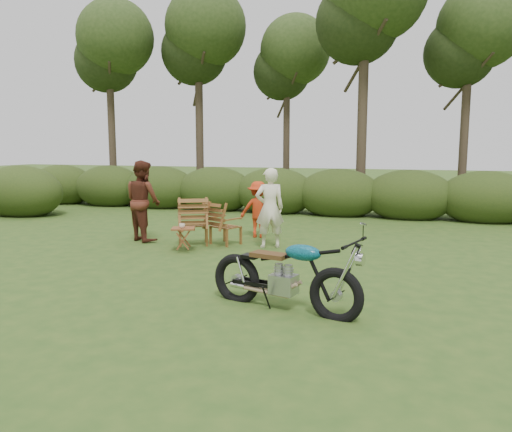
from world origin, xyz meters
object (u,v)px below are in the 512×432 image
(adult_a, at_px, (270,247))
(lawn_chair_left, at_px, (194,244))
(adult_b, at_px, (144,240))
(lawn_chair_right, at_px, (226,244))
(side_table, at_px, (183,240))
(cup, at_px, (182,226))
(motorcycle, at_px, (283,309))
(child, at_px, (258,237))

(adult_a, bearing_deg, lawn_chair_left, -21.78)
(adult_b, bearing_deg, lawn_chair_right, -146.30)
(side_table, height_order, cup, cup)
(cup, bearing_deg, adult_a, 32.40)
(adult_a, bearing_deg, adult_b, -26.60)
(motorcycle, relative_size, cup, 17.84)
(adult_a, bearing_deg, cup, 3.17)
(motorcycle, relative_size, lawn_chair_right, 2.22)
(lawn_chair_left, xyz_separation_m, cup, (0.12, -0.73, 0.51))
(lawn_chair_right, xyz_separation_m, child, (0.39, 0.99, 0.00))
(cup, xyz_separation_m, child, (0.90, 1.97, -0.51))
(side_table, xyz_separation_m, child, (0.90, 1.93, -0.24))
(side_table, bearing_deg, lawn_chair_left, 100.01)
(lawn_chair_left, bearing_deg, motorcycle, 103.64)
(lawn_chair_right, bearing_deg, cup, 85.67)
(cup, bearing_deg, lawn_chair_left, 99.22)
(adult_a, bearing_deg, side_table, 2.19)
(cup, distance_m, adult_a, 1.83)
(motorcycle, relative_size, side_table, 4.23)
(cup, xyz_separation_m, adult_b, (-1.35, 0.81, -0.51))
(cup, distance_m, adult_b, 1.65)
(lawn_chair_right, xyz_separation_m, adult_b, (-1.86, -0.16, 0.00))
(lawn_chair_left, bearing_deg, adult_a, 160.77)
(lawn_chair_left, height_order, cup, cup)
(motorcycle, bearing_deg, adult_b, 152.64)
(lawn_chair_left, height_order, side_table, lawn_chair_left)
(motorcycle, height_order, adult_a, adult_a)
(child, bearing_deg, lawn_chair_left, 36.80)
(motorcycle, distance_m, side_table, 3.91)
(cup, bearing_deg, motorcycle, -43.99)
(adult_a, bearing_deg, lawn_chair_right, -31.05)
(cup, bearing_deg, adult_b, 148.83)
(side_table, height_order, child, child)
(adult_b, bearing_deg, side_table, 178.85)
(side_table, height_order, adult_b, adult_b)
(motorcycle, relative_size, lawn_chair_left, 1.98)
(motorcycle, relative_size, adult_a, 1.23)
(lawn_chair_right, distance_m, side_table, 1.09)
(lawn_chair_right, distance_m, cup, 1.22)
(adult_a, xyz_separation_m, adult_b, (-2.83, -0.13, 0.00))
(side_table, height_order, adult_a, adult_a)
(adult_b, height_order, child, adult_b)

